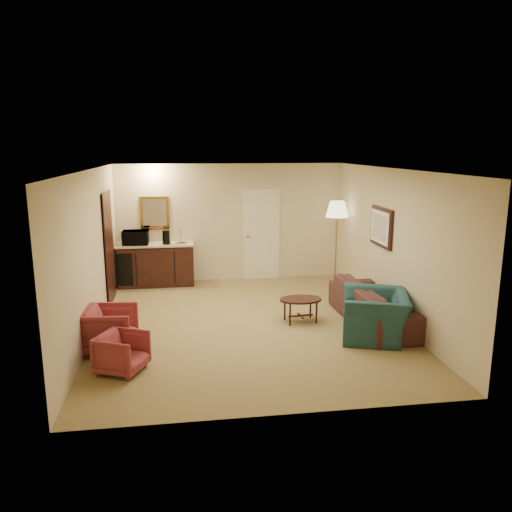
% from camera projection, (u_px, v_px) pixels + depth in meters
% --- Properties ---
extents(ground, '(6.00, 6.00, 0.00)m').
position_uv_depth(ground, '(248.00, 324.00, 8.51)').
color(ground, '#9A894E').
rests_on(ground, ground).
extents(room_walls, '(5.02, 6.01, 2.61)m').
position_uv_depth(room_walls, '(237.00, 218.00, 8.87)').
color(room_walls, beige).
rests_on(room_walls, ground).
extents(wetbar_cabinet, '(1.64, 0.58, 0.92)m').
position_uv_depth(wetbar_cabinet, '(156.00, 264.00, 10.80)').
color(wetbar_cabinet, black).
rests_on(wetbar_cabinet, ground).
extents(sofa, '(0.73, 2.32, 0.90)m').
position_uv_depth(sofa, '(375.00, 298.00, 8.46)').
color(sofa, black).
rests_on(sofa, ground).
extents(teal_armchair, '(1.04, 1.29, 0.98)m').
position_uv_depth(teal_armchair, '(375.00, 308.00, 7.80)').
color(teal_armchair, '#1C4247').
rests_on(teal_armchair, ground).
extents(rose_chair_near, '(0.73, 0.77, 0.73)m').
position_uv_depth(rose_chair_near, '(110.00, 327.00, 7.31)').
color(rose_chair_near, brown).
rests_on(rose_chair_near, ground).
extents(rose_chair_far, '(0.72, 0.74, 0.59)m').
position_uv_depth(rose_chair_far, '(122.00, 351.00, 6.63)').
color(rose_chair_far, brown).
rests_on(rose_chair_far, ground).
extents(coffee_table, '(0.78, 0.57, 0.42)m').
position_uv_depth(coffee_table, '(300.00, 310.00, 8.56)').
color(coffee_table, black).
rests_on(coffee_table, ground).
extents(floor_lamp, '(0.57, 0.57, 1.84)m').
position_uv_depth(floor_lamp, '(336.00, 243.00, 10.72)').
color(floor_lamp, '#B8833D').
rests_on(floor_lamp, ground).
extents(waste_bin, '(0.29, 0.29, 0.31)m').
position_uv_depth(waste_bin, '(187.00, 278.00, 10.89)').
color(waste_bin, black).
rests_on(waste_bin, ground).
extents(microwave, '(0.55, 0.32, 0.37)m').
position_uv_depth(microwave, '(136.00, 236.00, 10.58)').
color(microwave, black).
rests_on(microwave, wetbar_cabinet).
extents(coffee_maker, '(0.18, 0.18, 0.29)m').
position_uv_depth(coffee_maker, '(166.00, 237.00, 10.62)').
color(coffee_maker, black).
rests_on(coffee_maker, wetbar_cabinet).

